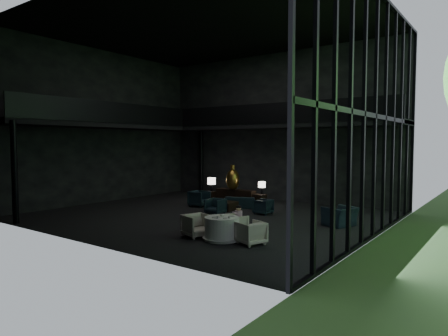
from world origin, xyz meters
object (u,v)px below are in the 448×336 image
Objects in this scene: bronze_urn at (233,179)px; dining_chair_north at (234,223)px; dining_table at (222,230)px; dining_chair_west at (197,224)px; side_table_right at (260,200)px; window_armchair at (340,213)px; side_table_left at (211,196)px; child at (239,213)px; table_lamp_left at (212,182)px; table_lamp_right at (262,185)px; dining_chair_east at (251,232)px; sofa at (241,201)px; lounge_armchair_east at (263,206)px; lounge_armchair_south at (215,206)px; console at (236,196)px; coffee_table at (226,206)px; lounge_armchair_west at (199,197)px.

dining_chair_north is (4.07, -5.76, -0.87)m from bronze_urn.
dining_chair_west is at bearing -171.84° from dining_table.
side_table_right is 5.39m from window_armchair.
side_table_left is (-1.60, 0.21, -1.01)m from bronze_urn.
child is (4.17, -5.63, -0.53)m from bronze_urn.
table_lamp_right is (3.20, -0.03, 0.01)m from table_lamp_left.
dining_chair_east is (3.62, -6.53, 0.09)m from side_table_right.
side_table_left is at bearing -90.00° from table_lamp_left.
dining_chair_west is (3.25, -6.75, -0.81)m from bronze_urn.
window_armchair is 2.06× the size of child.
side_table_right is 1.00m from sofa.
lounge_armchair_south reaches higher than lounge_armchair_east.
child reaches higher than console.
console is 2.84× the size of dining_chair_east.
dining_chair_west is (3.25, -7.02, 0.09)m from console.
lounge_armchair_south is (-1.70, -1.22, 0.02)m from lounge_armchair_east.
dining_chair_east is at bearing -44.54° from side_table_left.
console is at bearing 171.33° from side_table_right.
dining_chair_west is at bearing -64.31° from bronze_urn.
coffee_table is (-0.20, -1.00, -0.13)m from sofa.
dining_chair_north is (-0.11, 0.85, 0.06)m from dining_table.
side_table_left is 0.56× the size of coffee_table.
child is at bearing -66.39° from table_lamp_right.
dining_table reaches higher than coffee_table.
side_table_right is 6.30m from dining_chair_north.
side_table_left is 3.21m from side_table_right.
dining_chair_west is at bearing -61.31° from lounge_armchair_south.
bronze_urn is at bearing -28.47° from lounge_armchair_west.
window_armchair is 5.63m from coffee_table.
dining_chair_north is (2.47, -6.01, -0.65)m from table_lamp_right.
child is at bearing -41.80° from lounge_armchair_south.
lounge_armchair_south is 0.95× the size of dining_chair_north.
window_armchair is at bearing -24.71° from side_table_right.
coffee_table is (2.48, -2.04, -0.05)m from side_table_left.
dining_table is (-2.31, -4.39, -0.18)m from window_armchair.
side_table_right is (3.20, -0.24, -0.73)m from table_lamp_left.
table_lamp_left is 2.98m from sofa.
coffee_table is at bearing -96.80° from lounge_armchair_west.
lounge_armchair_east is (1.24, -1.77, 0.04)m from side_table_right.
window_armchair is at bearing 82.59° from lounge_armchair_east.
dining_chair_west is (-0.83, -0.99, 0.06)m from dining_chair_north.
lounge_armchair_east is 0.78× the size of coffee_table.
coffee_table is (2.48, -2.11, -0.83)m from table_lamp_left.
dining_chair_east is at bearing 140.39° from child.
table_lamp_right is 7.68m from dining_chair_east.
dining_table is 1.06m from child.
table_lamp_right reaches higher than lounge_armchair_south.
side_table_left reaches higher than coffee_table.
table_lamp_right is 0.78× the size of dining_chair_east.
console is at bearing 178.94° from table_lamp_right.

